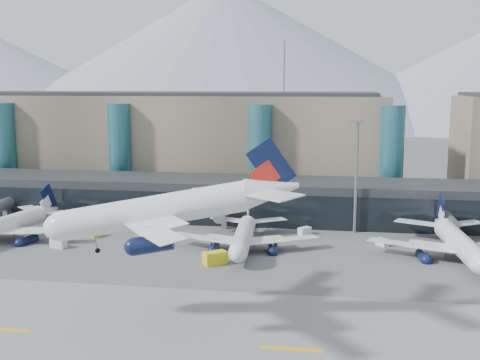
% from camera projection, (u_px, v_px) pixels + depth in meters
% --- Properties ---
extents(ground, '(900.00, 900.00, 0.00)m').
position_uv_depth(ground, '(171.00, 299.00, 94.93)').
color(ground, '#515154').
rests_on(ground, ground).
extents(runway_strip, '(400.00, 40.00, 0.04)m').
position_uv_depth(runway_strip, '(141.00, 339.00, 80.30)').
color(runway_strip, slate).
rests_on(runway_strip, ground).
extents(runway_markings, '(128.00, 1.00, 0.02)m').
position_uv_depth(runway_markings, '(141.00, 339.00, 80.30)').
color(runway_markings, gold).
rests_on(runway_markings, ground).
extents(concourse, '(170.00, 27.00, 10.00)m').
position_uv_depth(concourse, '(232.00, 199.00, 150.42)').
color(concourse, black).
rests_on(concourse, ground).
extents(terminal_main, '(130.00, 30.00, 31.00)m').
position_uv_depth(terminal_main, '(169.00, 143.00, 184.00)').
color(terminal_main, gray).
rests_on(terminal_main, ground).
extents(teal_towers, '(116.40, 19.40, 46.00)m').
position_uv_depth(teal_towers, '(189.00, 154.00, 167.12)').
color(teal_towers, '#296774').
rests_on(teal_towers, ground).
extents(mountain_ridge, '(910.00, 400.00, 110.00)m').
position_uv_depth(mountain_ridge, '(323.00, 66.00, 455.67)').
color(mountain_ridge, gray).
rests_on(mountain_ridge, ground).
extents(lightmast_mid, '(3.00, 1.20, 25.60)m').
position_uv_depth(lightmast_mid, '(356.00, 170.00, 134.85)').
color(lightmast_mid, slate).
rests_on(lightmast_mid, ground).
extents(hero_jet, '(37.53, 37.53, 12.19)m').
position_uv_depth(hero_jet, '(180.00, 200.00, 83.09)').
color(hero_jet, silver).
rests_on(hero_jet, ground).
extents(jet_parked_left, '(34.40, 35.20, 11.33)m').
position_uv_depth(jet_parked_left, '(13.00, 218.00, 132.65)').
color(jet_parked_left, silver).
rests_on(jet_parked_left, ground).
extents(jet_parked_mid, '(32.27, 31.66, 10.41)m').
position_uv_depth(jet_parked_mid, '(244.00, 229.00, 124.39)').
color(jet_parked_mid, silver).
rests_on(jet_parked_mid, ground).
extents(jet_parked_right, '(36.08, 35.47, 11.65)m').
position_uv_depth(jet_parked_right, '(456.00, 234.00, 118.42)').
color(jet_parked_right, silver).
rests_on(jet_parked_right, ground).
extents(veh_a, '(3.55, 2.55, 1.80)m').
position_uv_depth(veh_a, '(58.00, 243.00, 124.51)').
color(veh_a, silver).
rests_on(veh_a, ground).
extents(veh_b, '(2.46, 3.07, 1.54)m').
position_uv_depth(veh_b, '(96.00, 233.00, 133.29)').
color(veh_b, gold).
rests_on(veh_b, ground).
extents(veh_d, '(3.11, 3.24, 1.68)m').
position_uv_depth(veh_d, '(305.00, 231.00, 135.08)').
color(veh_d, silver).
rests_on(veh_d, ground).
extents(veh_g, '(2.80, 2.94, 1.50)m').
position_uv_depth(veh_g, '(382.00, 242.00, 126.00)').
color(veh_g, silver).
rests_on(veh_g, ground).
extents(veh_h, '(4.82, 4.48, 2.40)m').
position_uv_depth(veh_h, '(215.00, 258.00, 113.22)').
color(veh_h, gold).
rests_on(veh_h, ground).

